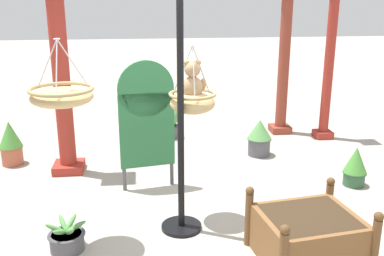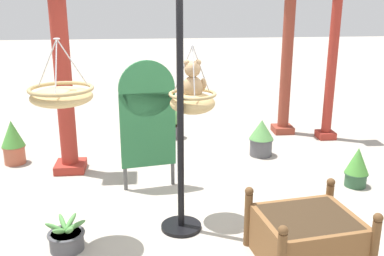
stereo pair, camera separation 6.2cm
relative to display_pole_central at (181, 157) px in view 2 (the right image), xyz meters
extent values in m
plane|color=#A8A093|center=(0.13, 0.17, -0.83)|extent=(40.00, 40.00, 0.00)
cylinder|color=black|center=(0.00, 0.00, 0.45)|extent=(0.07, 0.07, 2.56)
cylinder|color=black|center=(0.00, 0.00, -0.81)|extent=(0.44, 0.44, 0.04)
ellipsoid|color=tan|center=(0.15, 0.25, 0.51)|extent=(0.48, 0.48, 0.22)
torus|color=tan|center=(0.15, 0.25, 0.61)|extent=(0.51, 0.51, 0.04)
ellipsoid|color=silver|center=(0.15, 0.25, 0.53)|extent=(0.43, 0.43, 0.18)
cylinder|color=#B7B7BC|center=(0.25, 0.31, 0.87)|extent=(0.21, 0.13, 0.52)
cylinder|color=#B7B7BC|center=(0.05, 0.31, 0.87)|extent=(0.21, 0.13, 0.52)
cylinder|color=#B7B7BC|center=(0.15, 0.14, 0.87)|extent=(0.01, 0.23, 0.52)
torus|color=#B7B7BC|center=(0.15, 0.25, 1.13)|extent=(0.06, 0.06, 0.01)
ellipsoid|color=tan|center=(0.15, 0.26, 0.68)|extent=(0.22, 0.19, 0.26)
sphere|color=tan|center=(0.15, 0.26, 0.88)|extent=(0.22, 0.22, 0.17)
ellipsoid|color=tan|center=(0.15, 0.32, 0.87)|extent=(0.09, 0.08, 0.05)
sphere|color=black|center=(0.15, 0.35, 0.87)|extent=(0.02, 0.02, 0.02)
sphere|color=tan|center=(0.09, 0.26, 0.95)|extent=(0.06, 0.06, 0.06)
sphere|color=tan|center=(0.21, 0.26, 0.95)|extent=(0.06, 0.06, 0.06)
ellipsoid|color=tan|center=(0.03, 0.29, 0.71)|extent=(0.07, 0.13, 0.17)
ellipsoid|color=tan|center=(0.27, 0.29, 0.71)|extent=(0.07, 0.13, 0.17)
ellipsoid|color=tan|center=(0.09, 0.35, 0.58)|extent=(0.08, 0.15, 0.08)
ellipsoid|color=tan|center=(0.21, 0.35, 0.58)|extent=(0.08, 0.15, 0.08)
ellipsoid|color=tan|center=(-1.13, -0.17, 0.71)|extent=(0.58, 0.58, 0.17)
torus|color=tan|center=(-1.13, -0.17, 0.79)|extent=(0.61, 0.61, 0.04)
cylinder|color=#B7B7BC|center=(-1.01, -0.10, 1.02)|extent=(0.25, 0.15, 0.47)
cylinder|color=#B7B7BC|center=(-1.24, -0.10, 1.02)|extent=(0.25, 0.15, 0.47)
cylinder|color=#B7B7BC|center=(-1.13, -0.30, 1.02)|extent=(0.01, 0.28, 0.47)
torus|color=#B7B7BC|center=(-1.13, -0.17, 1.25)|extent=(0.06, 0.06, 0.01)
cylinder|color=#9E2D23|center=(-1.46, 1.82, 0.54)|extent=(0.23, 0.23, 2.74)
cube|color=#9E2D23|center=(-1.46, 1.82, -0.77)|extent=(0.42, 0.42, 0.12)
cylinder|color=brown|center=(2.12, 3.29, 0.41)|extent=(0.20, 0.20, 2.49)
cube|color=brown|center=(2.12, 3.29, -0.77)|extent=(0.35, 0.35, 0.12)
cylinder|color=#9E2D23|center=(2.78, 2.89, 0.47)|extent=(0.16, 0.16, 2.60)
cube|color=#9E2D23|center=(2.78, 2.89, -0.77)|extent=(0.30, 0.30, 0.12)
cube|color=brown|center=(1.15, -0.72, -0.60)|extent=(1.00, 0.90, 0.47)
cube|color=#382819|center=(1.15, -0.72, -0.40)|extent=(0.88, 0.79, 0.06)
cylinder|color=brown|center=(0.65, -0.40, -0.55)|extent=(0.08, 0.08, 0.57)
cylinder|color=brown|center=(1.54, -0.27, -0.55)|extent=(0.08, 0.08, 0.57)
cylinder|color=brown|center=(1.65, -1.05, -0.55)|extent=(0.08, 0.08, 0.57)
sphere|color=brown|center=(0.65, -0.40, -0.23)|extent=(0.09, 0.09, 0.09)
sphere|color=brown|center=(1.54, -0.27, -0.23)|extent=(0.09, 0.09, 0.09)
sphere|color=brown|center=(0.76, -1.18, -0.23)|extent=(0.09, 0.09, 0.09)
sphere|color=brown|center=(1.65, -1.05, -0.23)|extent=(0.09, 0.09, 0.09)
cylinder|color=#AD563D|center=(-2.34, 2.19, -0.69)|extent=(0.31, 0.31, 0.28)
torus|color=#9C4E37|center=(-2.34, 2.19, -0.57)|extent=(0.34, 0.34, 0.03)
cylinder|color=#382819|center=(-2.34, 2.19, -0.57)|extent=(0.27, 0.27, 0.03)
cone|color=#478E38|center=(-2.34, 2.19, -0.36)|extent=(0.34, 0.34, 0.39)
cylinder|color=#2D5638|center=(2.39, 0.88, -0.74)|extent=(0.28, 0.28, 0.19)
torus|color=#294E32|center=(2.39, 0.88, -0.65)|extent=(0.31, 0.31, 0.03)
cylinder|color=#382819|center=(2.39, 0.88, -0.66)|extent=(0.25, 0.25, 0.03)
cone|color=#478E38|center=(2.39, 0.88, -0.47)|extent=(0.31, 0.31, 0.35)
cylinder|color=#4C4C51|center=(-1.18, -0.30, -0.74)|extent=(0.34, 0.34, 0.18)
torus|color=#444449|center=(-1.18, -0.30, -0.66)|extent=(0.37, 0.37, 0.03)
cylinder|color=#382819|center=(-1.18, -0.30, -0.66)|extent=(0.30, 0.30, 0.03)
ellipsoid|color=#56934C|center=(-1.08, -0.29, -0.58)|extent=(0.22, 0.06, 0.15)
ellipsoid|color=#56934C|center=(-1.14, -0.20, -0.57)|extent=(0.13, 0.23, 0.13)
ellipsoid|color=#56934C|center=(-1.22, -0.21, -0.58)|extent=(0.14, 0.22, 0.15)
ellipsoid|color=#56934C|center=(-1.27, -0.31, -0.58)|extent=(0.22, 0.08, 0.16)
ellipsoid|color=#56934C|center=(-1.22, -0.39, -0.58)|extent=(0.14, 0.22, 0.15)
ellipsoid|color=#56934C|center=(-1.13, -0.38, -0.58)|extent=(0.16, 0.20, 0.17)
cylinder|color=#4C4C51|center=(1.43, 2.15, -0.69)|extent=(0.35, 0.35, 0.28)
torus|color=#444449|center=(1.43, 2.15, -0.57)|extent=(0.38, 0.38, 0.03)
cylinder|color=#382819|center=(1.43, 2.15, -0.57)|extent=(0.30, 0.30, 0.03)
cone|color=#56934C|center=(1.43, 2.15, -0.40)|extent=(0.38, 0.38, 0.30)
cylinder|color=#4C4C51|center=(0.09, 3.19, -0.72)|extent=(0.29, 0.29, 0.22)
torus|color=#444449|center=(0.09, 3.19, -0.62)|extent=(0.32, 0.32, 0.03)
cylinder|color=#382819|center=(0.09, 3.19, -0.62)|extent=(0.26, 0.26, 0.03)
ellipsoid|color=#56934C|center=(0.09, 3.19, -0.45)|extent=(0.31, 0.31, 0.31)
sphere|color=#E0384C|center=(0.17, 3.19, -0.31)|extent=(0.08, 0.08, 0.08)
sphere|color=#E0384C|center=(0.08, 3.25, -0.32)|extent=(0.06, 0.06, 0.06)
sphere|color=#E0384C|center=(0.00, 3.17, -0.32)|extent=(0.07, 0.07, 0.07)
sphere|color=#E0384C|center=(0.07, 3.09, -0.32)|extent=(0.07, 0.07, 0.07)
cube|color=#286B3D|center=(-0.33, 1.12, -0.04)|extent=(0.71, 0.17, 0.98)
cylinder|color=#286B3D|center=(-0.33, 1.12, 0.50)|extent=(0.71, 0.17, 0.71)
cylinder|color=#4C4C4C|center=(-0.64, 1.07, -0.68)|extent=(0.05, 0.05, 0.30)
cylinder|color=#4C4C4C|center=(-0.02, 1.18, -0.68)|extent=(0.05, 0.05, 0.30)
camera|label=1|loc=(-0.39, -4.39, 1.67)|focal=42.21mm
camera|label=2|loc=(-0.33, -4.40, 1.67)|focal=42.21mm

